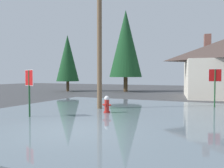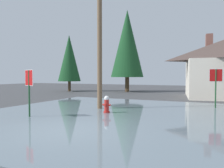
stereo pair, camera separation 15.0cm
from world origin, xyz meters
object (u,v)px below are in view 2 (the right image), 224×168
pine_tree_tall_left (69,58)px  fire_hydrant (107,105)px  stop_sign_near (29,83)px  utility_pole (100,28)px  stop_sign_far (216,80)px  pine_tree_mid_left (127,44)px

pine_tree_tall_left → fire_hydrant: bearing=-47.9°
stop_sign_near → fire_hydrant: size_ratio=2.44×
fire_hydrant → utility_pole: bearing=131.1°
stop_sign_near → stop_sign_far: 10.46m
stop_sign_near → pine_tree_mid_left: 18.46m
pine_tree_mid_left → stop_sign_far: bearing=-47.6°
stop_sign_near → pine_tree_mid_left: pine_tree_mid_left is taller
stop_sign_near → stop_sign_far: size_ratio=0.94×
fire_hydrant → utility_pole: (-1.05, 1.20, 4.25)m
utility_pole → pine_tree_mid_left: (-3.81, 14.09, 1.13)m
stop_sign_near → pine_tree_tall_left: pine_tree_tall_left is taller
stop_sign_near → pine_tree_tall_left: size_ratio=0.32×
fire_hydrant → pine_tree_mid_left: size_ratio=0.09×
utility_pole → pine_tree_tall_left: bearing=132.2°
utility_pole → stop_sign_far: size_ratio=3.85×
stop_sign_far → pine_tree_mid_left: 15.28m
utility_pole → stop_sign_far: (6.10, 3.23, -3.01)m
pine_tree_mid_left → pine_tree_tall_left: bearing=-160.8°
utility_pole → stop_sign_near: bearing=-114.1°
stop_sign_far → pine_tree_tall_left: size_ratio=0.33×
stop_sign_near → utility_pole: bearing=65.9°
utility_pole → pine_tree_tall_left: 15.82m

